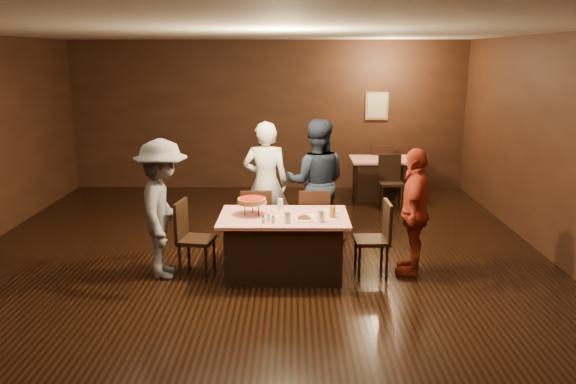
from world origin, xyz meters
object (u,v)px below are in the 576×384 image
at_px(main_table, 284,245).
at_px(glass_back, 280,204).
at_px(back_table, 384,178).
at_px(glass_front_left, 288,217).
at_px(diner_white_jacket, 266,183).
at_px(chair_far_left, 256,221).
at_px(chair_end_right, 372,239).
at_px(diner_grey_knit, 163,209).
at_px(diner_navy_hoodie, 316,183).
at_px(pizza_stand, 252,201).
at_px(chair_end_left, 196,238).
at_px(diner_red_shirt, 414,212).
at_px(plate_empty, 327,212).
at_px(chair_far_right, 314,221).
at_px(chair_back_far, 380,168).
at_px(glass_front_right, 321,216).
at_px(glass_amber, 332,212).
at_px(chair_back_near, 391,182).

distance_m(main_table, glass_back, 0.55).
xyz_separation_m(back_table, glass_front_left, (-1.83, -4.21, 0.46)).
bearing_deg(diner_white_jacket, back_table, -125.88).
bearing_deg(chair_far_left, main_table, 111.71).
relative_size(chair_end_right, diner_grey_knit, 0.55).
height_order(diner_navy_hoodie, pizza_stand, diner_navy_hoodie).
xyz_separation_m(chair_end_left, chair_end_right, (2.20, 0.00, 0.00)).
bearing_deg(diner_white_jacket, diner_red_shirt, 152.05).
relative_size(back_table, glass_front_left, 9.29).
xyz_separation_m(plate_empty, glass_front_left, (-0.50, -0.45, 0.06)).
bearing_deg(glass_back, pizza_stand, -144.46).
relative_size(pizza_stand, glass_front_left, 2.71).
distance_m(diner_red_shirt, pizza_stand, 2.04).
bearing_deg(chair_far_right, chair_far_left, -1.25).
bearing_deg(diner_grey_knit, pizza_stand, -90.49).
bearing_deg(diner_grey_knit, back_table, -46.65).
distance_m(chair_back_far, glass_front_right, 4.98).
height_order(main_table, glass_front_right, glass_front_right).
bearing_deg(glass_amber, pizza_stand, 174.29).
height_order(chair_far_right, diner_grey_knit, diner_grey_knit).
bearing_deg(chair_far_left, chair_end_left, 40.61).
distance_m(chair_end_right, chair_back_far, 4.58).
distance_m(main_table, chair_back_near, 3.72).
relative_size(chair_back_near, diner_navy_hoodie, 0.52).
height_order(diner_grey_knit, diner_red_shirt, diner_grey_knit).
xyz_separation_m(chair_far_left, glass_front_right, (0.85, -1.00, 0.37)).
xyz_separation_m(chair_far_right, glass_amber, (0.20, -0.80, 0.37)).
height_order(chair_far_right, diner_red_shirt, diner_red_shirt).
relative_size(chair_far_left, diner_red_shirt, 0.59).
distance_m(pizza_stand, glass_back, 0.44).
distance_m(chair_end_right, diner_white_jacket, 1.89).
bearing_deg(glass_front_left, glass_back, 99.46).
relative_size(diner_red_shirt, plate_empty, 6.45).
bearing_deg(glass_back, diner_white_jacket, 104.06).
xyz_separation_m(chair_far_right, plate_empty, (0.15, -0.60, 0.30)).
height_order(diner_red_shirt, glass_amber, diner_red_shirt).
height_order(chair_back_near, glass_front_left, chair_back_near).
distance_m(chair_end_right, plate_empty, 0.65).
bearing_deg(diner_grey_knit, glass_front_left, -105.16).
distance_m(back_table, chair_back_near, 0.71).
bearing_deg(chair_end_left, chair_back_far, -24.73).
bearing_deg(chair_far_right, glass_front_left, 70.32).
height_order(glass_front_left, glass_back, same).
distance_m(back_table, pizza_stand, 4.52).
relative_size(chair_far_left, chair_back_far, 1.00).
height_order(chair_end_left, diner_red_shirt, diner_red_shirt).
bearing_deg(glass_front_right, chair_back_near, 67.51).
distance_m(back_table, diner_navy_hoodie, 3.11).
bearing_deg(diner_grey_knit, chair_back_far, -42.73).
bearing_deg(glass_amber, diner_white_jacket, 124.71).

